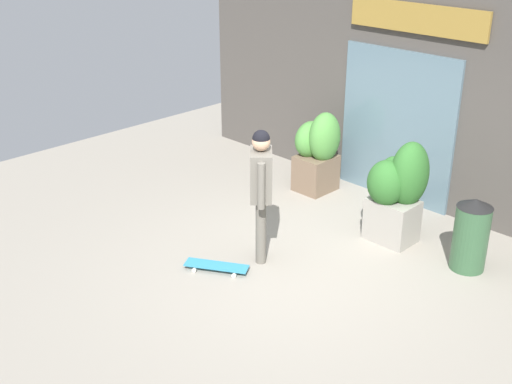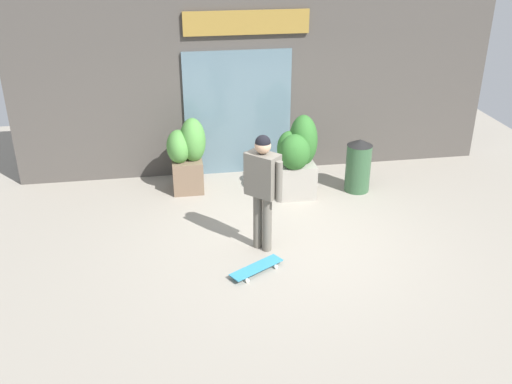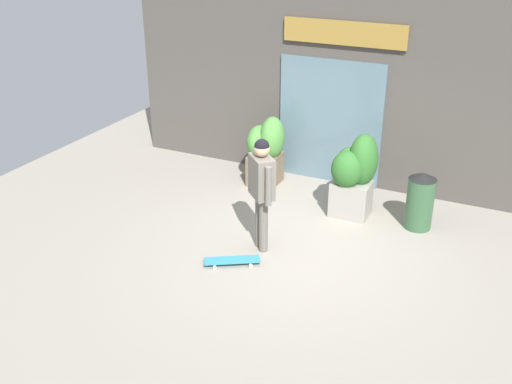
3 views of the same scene
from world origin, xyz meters
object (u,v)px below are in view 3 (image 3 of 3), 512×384
Objects in this scene: planter_box_left at (354,173)px; trash_bin at (420,200)px; planter_box_right at (266,150)px; skateboarder at (262,183)px; skateboard at (232,260)px.

planter_box_left is 1.48× the size of trash_bin.
planter_box_right is 1.36× the size of trash_bin.
trash_bin is (1.08, 0.02, -0.26)m from planter_box_left.
skateboarder reaches higher than trash_bin.
skateboarder reaches higher than planter_box_right.
skateboard is (-0.18, -0.59, -1.00)m from skateboarder.
skateboard is 2.92m from planter_box_right.
planter_box_left is at bearing -163.32° from skateboarder.
skateboarder reaches higher than skateboard.
planter_box_left is at bearing -179.14° from trash_bin.
skateboard is 3.12m from trash_bin.
skateboarder is 1.35× the size of planter_box_right.
trash_bin reaches higher than skateboard.
planter_box_right is at bearing 163.55° from planter_box_left.
skateboarder is 2.63m from trash_bin.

